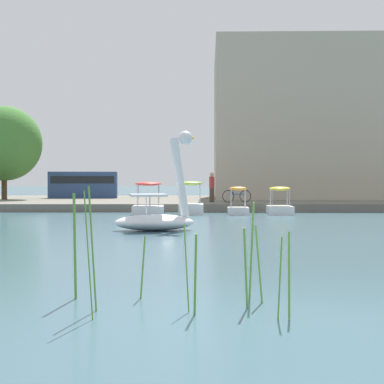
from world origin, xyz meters
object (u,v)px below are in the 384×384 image
pedal_boat_yellow (280,206)px  pedal_boat_lime (191,205)px  pedal_boat_orange (238,206)px  bicycle_parked (237,196)px  tree_sapling_by_fence (4,144)px  person_on_path (212,186)px  swan_boat (158,214)px  pedal_boat_red (148,205)px  parked_van (83,184)px

pedal_boat_yellow → pedal_boat_lime: size_ratio=0.98×
pedal_boat_orange → bicycle_parked: size_ratio=1.03×
pedal_boat_yellow → tree_sapling_by_fence: size_ratio=0.34×
pedal_boat_lime → person_on_path: bearing=76.1°
swan_boat → bicycle_parked: 15.69m
pedal_boat_red → bicycle_parked: pedal_boat_red is taller
pedal_boat_orange → parked_van: size_ratio=0.35×
pedal_boat_yellow → pedal_boat_orange: size_ratio=1.31×
pedal_boat_yellow → tree_sapling_by_fence: bearing=146.4°
pedal_boat_red → tree_sapling_by_fence: 15.82m
person_on_path → parked_van: (-9.01, 9.58, 0.10)m
pedal_boat_lime → parked_van: 16.51m
pedal_boat_lime → pedal_boat_yellow: bearing=-3.7°
pedal_boat_yellow → parked_van: parked_van is taller
pedal_boat_red → bicycle_parked: bearing=46.5°
pedal_boat_orange → bicycle_parked: 5.03m
swan_boat → tree_sapling_by_fence: bearing=117.8°
person_on_path → bicycle_parked: bearing=-12.8°
person_on_path → swan_boat: bearing=-98.8°
pedal_boat_lime → pedal_boat_red: pedal_boat_lime is taller
pedal_boat_lime → bicycle_parked: (2.65, 4.62, 0.32)m
pedal_boat_yellow → parked_van: bearing=129.4°
tree_sapling_by_fence → bicycle_parked: 16.77m
pedal_boat_yellow → pedal_boat_red: bearing=-178.9°
pedal_boat_red → parked_van: (-5.68, 14.93, 0.99)m
pedal_boat_lime → bicycle_parked: bearing=60.2°
swan_boat → pedal_boat_orange: 10.80m
parked_van → bicycle_parked: bearing=-43.5°
pedal_boat_orange → person_on_path: person_on_path is taller
pedal_boat_orange → pedal_boat_lime: size_ratio=0.75×
pedal_boat_red → bicycle_parked: size_ratio=1.39×
tree_sapling_by_fence → person_on_path: (13.74, -5.98, -2.82)m
pedal_boat_lime → tree_sapling_by_fence: (-12.51, 10.92, 3.72)m
pedal_boat_yellow → parked_van: (-12.17, 14.81, 1.05)m
swan_boat → person_on_path: (2.40, 15.54, 0.81)m
parked_van → pedal_boat_lime: bearing=-61.8°
pedal_boat_lime → tree_sapling_by_fence: bearing=138.9°
pedal_boat_lime → parked_van: parked_van is taller
swan_boat → parked_van: 26.00m
pedal_boat_yellow → bicycle_parked: (-1.73, 4.90, 0.37)m
swan_boat → pedal_boat_red: swan_boat is taller
person_on_path → bicycle_parked: size_ratio=1.02×
pedal_boat_lime → tree_sapling_by_fence: size_ratio=0.34×
pedal_boat_orange → person_on_path: size_ratio=1.02×
swan_boat → bicycle_parked: size_ratio=1.92×
swan_boat → person_on_path: bearing=81.2°
pedal_boat_orange → tree_sapling_by_fence: (-14.82, 11.31, 3.79)m
pedal_boat_red → person_on_path: 6.36m
swan_boat → pedal_boat_lime: bearing=83.7°
person_on_path → parked_van: 13.16m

